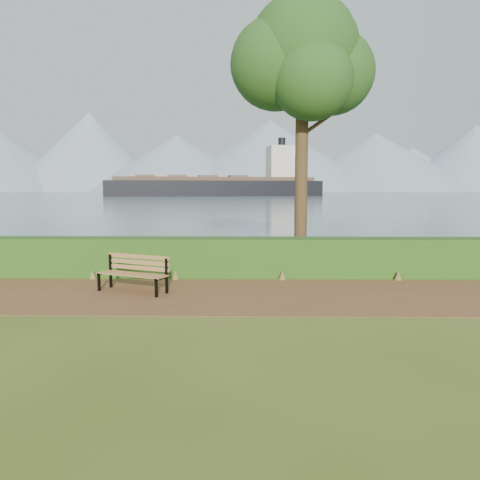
{
  "coord_description": "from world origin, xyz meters",
  "views": [
    {
      "loc": [
        0.74,
        -9.55,
        2.27
      ],
      "look_at": [
        0.55,
        1.2,
        1.1
      ],
      "focal_mm": 35.0,
      "sensor_mm": 36.0,
      "label": 1
    }
  ],
  "objects": [
    {
      "name": "hedge",
      "position": [
        0.0,
        2.6,
        0.5
      ],
      "size": [
        32.0,
        0.85,
        1.0
      ],
      "primitive_type": "cube",
      "color": "#1B4413",
      "rests_on": "ground"
    },
    {
      "name": "water",
      "position": [
        0.0,
        260.0,
        0.01
      ],
      "size": [
        700.0,
        510.0,
        0.0
      ],
      "primitive_type": "cube",
      "color": "#476172",
      "rests_on": "ground"
    },
    {
      "name": "mountains",
      "position": [
        -9.17,
        406.05,
        27.7
      ],
      "size": [
        585.0,
        190.0,
        70.0
      ],
      "color": "#7A8EA3",
      "rests_on": "ground"
    },
    {
      "name": "cargo_ship",
      "position": [
        -7.54,
        142.03,
        3.11
      ],
      "size": [
        69.54,
        23.76,
        20.87
      ],
      "rotation": [
        0.0,
        0.0,
        0.19
      ],
      "color": "black",
      "rests_on": "ground"
    },
    {
      "name": "bench",
      "position": [
        -1.78,
        0.62,
        0.47
      ],
      "size": [
        1.68,
        1.07,
        0.82
      ],
      "rotation": [
        0.0,
        0.0,
        -0.4
      ],
      "color": "black",
      "rests_on": "ground"
    },
    {
      "name": "tree",
      "position": [
        2.29,
        4.39,
        6.02
      ],
      "size": [
        4.2,
        3.47,
        8.1
      ],
      "rotation": [
        0.0,
        0.0,
        -0.15
      ],
      "color": "#3C2918",
      "rests_on": "ground"
    },
    {
      "name": "ground",
      "position": [
        0.0,
        0.0,
        0.0
      ],
      "size": [
        140.0,
        140.0,
        0.0
      ],
      "primitive_type": "plane",
      "color": "#405518",
      "rests_on": "ground"
    },
    {
      "name": "path",
      "position": [
        0.0,
        0.3,
        0.01
      ],
      "size": [
        40.0,
        3.4,
        0.01
      ],
      "primitive_type": "cube",
      "color": "brown",
      "rests_on": "ground"
    }
  ]
}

